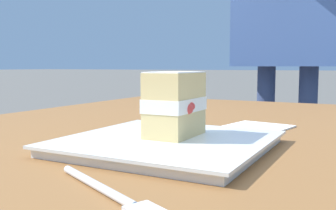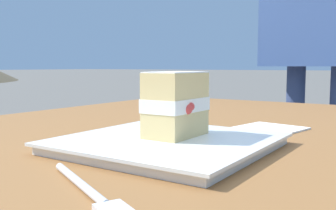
{
  "view_description": "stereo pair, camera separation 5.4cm",
  "coord_description": "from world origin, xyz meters",
  "px_view_note": "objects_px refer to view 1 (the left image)",
  "views": [
    {
      "loc": [
        -0.65,
        -0.37,
        0.83
      ],
      "look_at": [
        -0.18,
        -0.12,
        0.77
      ],
      "focal_mm": 41.6,
      "sensor_mm": 36.0,
      "label": 1
    },
    {
      "loc": [
        -0.63,
        -0.41,
        0.83
      ],
      "look_at": [
        -0.18,
        -0.12,
        0.77
      ],
      "focal_mm": 41.6,
      "sensor_mm": 36.0,
      "label": 2
    }
  ],
  "objects_px": {
    "dessert_plate": "(168,143)",
    "diner_person": "(289,2)",
    "dessert_fork": "(110,193)",
    "paper_napkin": "(253,128)",
    "cake_slice": "(175,104)",
    "patio_table": "(157,178)"
  },
  "relations": [
    {
      "from": "dessert_plate",
      "to": "diner_person",
      "type": "relative_size",
      "value": 0.16
    },
    {
      "from": "dessert_fork",
      "to": "diner_person",
      "type": "height_order",
      "value": "diner_person"
    },
    {
      "from": "paper_napkin",
      "to": "dessert_plate",
      "type": "bearing_deg",
      "value": 165.79
    },
    {
      "from": "cake_slice",
      "to": "paper_napkin",
      "type": "distance_m",
      "value": 0.23
    },
    {
      "from": "cake_slice",
      "to": "paper_napkin",
      "type": "relative_size",
      "value": 0.59
    },
    {
      "from": "patio_table",
      "to": "dessert_plate",
      "type": "xyz_separation_m",
      "value": [
        -0.18,
        -0.12,
        0.11
      ]
    },
    {
      "from": "dessert_plate",
      "to": "cake_slice",
      "type": "relative_size",
      "value": 2.83
    },
    {
      "from": "cake_slice",
      "to": "dessert_plate",
      "type": "bearing_deg",
      "value": 172.07
    },
    {
      "from": "paper_napkin",
      "to": "diner_person",
      "type": "xyz_separation_m",
      "value": [
        0.98,
        0.13,
        0.38
      ]
    },
    {
      "from": "dessert_plate",
      "to": "cake_slice",
      "type": "height_order",
      "value": "cake_slice"
    },
    {
      "from": "dessert_plate",
      "to": "paper_napkin",
      "type": "height_order",
      "value": "dessert_plate"
    },
    {
      "from": "patio_table",
      "to": "paper_napkin",
      "type": "height_order",
      "value": "paper_napkin"
    },
    {
      "from": "dessert_plate",
      "to": "cake_slice",
      "type": "bearing_deg",
      "value": -7.93
    },
    {
      "from": "cake_slice",
      "to": "paper_napkin",
      "type": "height_order",
      "value": "cake_slice"
    },
    {
      "from": "patio_table",
      "to": "dessert_plate",
      "type": "relative_size",
      "value": 4.6
    },
    {
      "from": "dessert_fork",
      "to": "diner_person",
      "type": "distance_m",
      "value": 1.46
    },
    {
      "from": "dessert_plate",
      "to": "dessert_fork",
      "type": "bearing_deg",
      "value": -166.69
    },
    {
      "from": "patio_table",
      "to": "dessert_fork",
      "type": "bearing_deg",
      "value": -156.47
    },
    {
      "from": "patio_table",
      "to": "cake_slice",
      "type": "relative_size",
      "value": 13.0
    },
    {
      "from": "dessert_plate",
      "to": "dessert_fork",
      "type": "height_order",
      "value": "dessert_plate"
    },
    {
      "from": "paper_napkin",
      "to": "patio_table",
      "type": "bearing_deg",
      "value": 105.44
    },
    {
      "from": "dessert_plate",
      "to": "cake_slice",
      "type": "distance_m",
      "value": 0.06
    }
  ]
}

